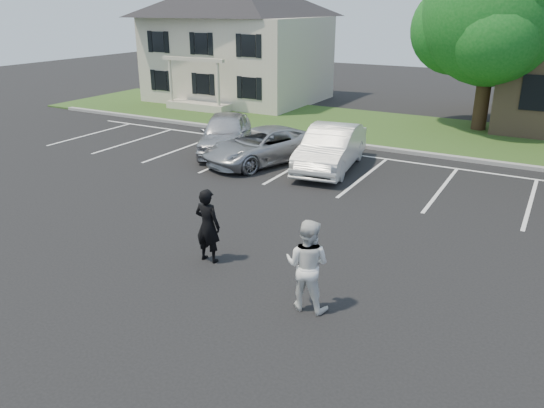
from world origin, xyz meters
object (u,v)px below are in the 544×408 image
at_px(man_black_suit, 208,226).
at_px(car_white_sedan, 331,148).
at_px(man_white_shirt, 307,265).
at_px(car_silver_west, 226,133).
at_px(house, 238,39).
at_px(car_silver_minivan, 262,146).
at_px(tree, 496,18).

relative_size(man_black_suit, car_white_sedan, 0.38).
bearing_deg(man_white_shirt, man_black_suit, -18.55).
height_order(man_white_shirt, car_silver_west, man_white_shirt).
height_order(house, man_white_shirt, house).
relative_size(man_black_suit, car_silver_minivan, 0.38).
height_order(tree, car_silver_minivan, tree).
xyz_separation_m(tree, car_silver_west, (-8.91, -9.61, -4.53)).
height_order(tree, car_white_sedan, tree).
bearing_deg(house, man_black_suit, -59.52).
bearing_deg(car_silver_west, house, 94.08).
distance_m(man_black_suit, man_white_shirt, 3.15).
xyz_separation_m(house, man_black_suit, (11.95, -20.30, -2.89)).
xyz_separation_m(man_black_suit, man_white_shirt, (3.05, -0.79, 0.05)).
bearing_deg(man_black_suit, man_white_shirt, 165.95).
xyz_separation_m(tree, man_black_suit, (-3.53, -18.45, -4.41)).
bearing_deg(tree, car_white_sedan, -112.26).
bearing_deg(tree, man_white_shirt, -91.43).
height_order(tree, car_silver_west, tree).
distance_m(tree, man_black_suit, 19.30).
distance_m(house, man_white_shirt, 26.04).
height_order(car_silver_minivan, car_white_sedan, car_white_sedan).
bearing_deg(tree, house, 173.19).
relative_size(car_silver_minivan, car_white_sedan, 0.99).
xyz_separation_m(house, tree, (15.48, -1.85, 1.52)).
relative_size(man_white_shirt, car_white_sedan, 0.40).
relative_size(house, car_silver_west, 2.13).
bearing_deg(car_silver_minivan, house, 147.09).
bearing_deg(tree, car_silver_west, -132.83).
distance_m(house, car_silver_west, 13.55).
relative_size(house, car_white_sedan, 2.07).
relative_size(tree, car_white_sedan, 1.77).
height_order(man_black_suit, car_silver_west, man_black_suit).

